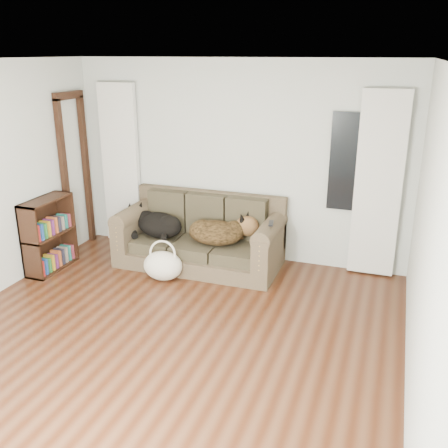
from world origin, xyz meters
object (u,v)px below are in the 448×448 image
(sofa, at_px, (199,233))
(bookshelf, at_px, (49,232))
(dog_black_lab, at_px, (156,225))
(dog_shepherd, at_px, (220,233))
(tote_bag, at_px, (163,267))

(sofa, height_order, bookshelf, bookshelf)
(dog_black_lab, bearing_deg, bookshelf, -118.41)
(dog_black_lab, xyz_separation_m, dog_shepherd, (0.90, -0.01, 0.01))
(tote_bag, relative_size, bookshelf, 0.53)
(dog_shepherd, height_order, tote_bag, dog_shepherd)
(dog_shepherd, bearing_deg, bookshelf, 15.81)
(sofa, xyz_separation_m, tote_bag, (-0.25, -0.56, -0.29))
(sofa, relative_size, dog_shepherd, 2.83)
(sofa, height_order, dog_black_lab, sofa)
(dog_black_lab, height_order, bookshelf, bookshelf)
(dog_black_lab, relative_size, tote_bag, 1.46)
(sofa, bearing_deg, tote_bag, -114.16)
(dog_black_lab, distance_m, dog_shepherd, 0.90)
(dog_black_lab, bearing_deg, tote_bag, -28.46)
(sofa, distance_m, dog_shepherd, 0.30)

